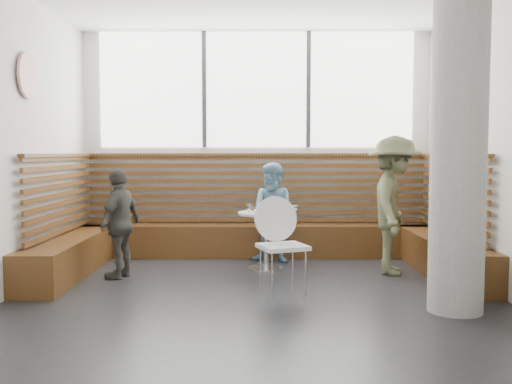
{
  "coord_description": "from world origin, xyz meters",
  "views": [
    {
      "loc": [
        0.02,
        -5.8,
        1.47
      ],
      "look_at": [
        0.0,
        1.0,
        1.0
      ],
      "focal_mm": 40.0,
      "sensor_mm": 36.0,
      "label": 1
    }
  ],
  "objects_px": {
    "child_left": "(120,223)",
    "child_back": "(275,213)",
    "concrete_column": "(459,138)",
    "cafe_table": "(266,228)",
    "cafe_chair": "(283,236)",
    "adult_man": "(394,205)"
  },
  "relations": [
    {
      "from": "concrete_column",
      "to": "cafe_chair",
      "type": "relative_size",
      "value": 3.19
    },
    {
      "from": "cafe_table",
      "to": "child_left",
      "type": "xyz_separation_m",
      "value": [
        -1.72,
        -0.48,
        0.12
      ]
    },
    {
      "from": "cafe_table",
      "to": "child_back",
      "type": "distance_m",
      "value": 0.5
    },
    {
      "from": "concrete_column",
      "to": "cafe_chair",
      "type": "xyz_separation_m",
      "value": [
        -1.57,
        0.75,
        -1.01
      ]
    },
    {
      "from": "child_back",
      "to": "child_left",
      "type": "relative_size",
      "value": 1.04
    },
    {
      "from": "cafe_chair",
      "to": "child_left",
      "type": "distance_m",
      "value": 2.0
    },
    {
      "from": "cafe_chair",
      "to": "adult_man",
      "type": "relative_size",
      "value": 0.6
    },
    {
      "from": "concrete_column",
      "to": "child_left",
      "type": "height_order",
      "value": "concrete_column"
    },
    {
      "from": "adult_man",
      "to": "cafe_chair",
      "type": "bearing_deg",
      "value": 139.41
    },
    {
      "from": "concrete_column",
      "to": "child_back",
      "type": "bearing_deg",
      "value": 124.05
    },
    {
      "from": "child_left",
      "to": "child_back",
      "type": "bearing_deg",
      "value": 134.67
    },
    {
      "from": "adult_man",
      "to": "child_back",
      "type": "xyz_separation_m",
      "value": [
        -1.42,
        0.71,
        -0.17
      ]
    },
    {
      "from": "concrete_column",
      "to": "child_back",
      "type": "relative_size",
      "value": 2.4
    },
    {
      "from": "adult_man",
      "to": "child_left",
      "type": "distance_m",
      "value": 3.28
    },
    {
      "from": "concrete_column",
      "to": "cafe_table",
      "type": "xyz_separation_m",
      "value": [
        -1.72,
        1.91,
        -1.08
      ]
    },
    {
      "from": "concrete_column",
      "to": "cafe_table",
      "type": "distance_m",
      "value": 2.79
    },
    {
      "from": "concrete_column",
      "to": "cafe_chair",
      "type": "height_order",
      "value": "concrete_column"
    },
    {
      "from": "concrete_column",
      "to": "cafe_table",
      "type": "bearing_deg",
      "value": 132.06
    },
    {
      "from": "adult_man",
      "to": "child_back",
      "type": "distance_m",
      "value": 1.6
    },
    {
      "from": "concrete_column",
      "to": "adult_man",
      "type": "distance_m",
      "value": 1.84
    },
    {
      "from": "cafe_table",
      "to": "concrete_column",
      "type": "bearing_deg",
      "value": -47.94
    },
    {
      "from": "cafe_chair",
      "to": "child_back",
      "type": "bearing_deg",
      "value": 70.79
    }
  ]
}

